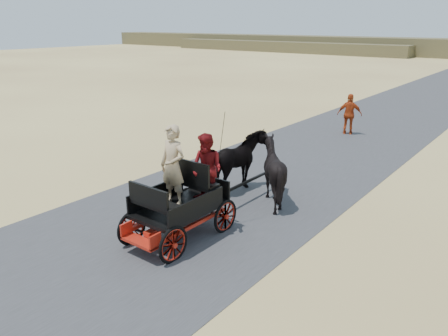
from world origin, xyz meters
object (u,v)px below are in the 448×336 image
Objects in this scene: horse_left at (239,163)px; horse_right at (273,171)px; pedestrian at (350,114)px; carriage at (180,222)px.

horse_right is (1.10, 0.00, 0.00)m from horse_left.
horse_right is 0.98× the size of pedestrian.
horse_right is at bearing -180.00° from horse_left.
horse_left is 1.10m from horse_right.
pedestrian is at bearing -80.81° from horse_right.
carriage is 1.41× the size of horse_right.
horse_right is at bearing 80.92° from pedestrian.
pedestrian reaches higher than horse_left.
carriage is 1.39× the size of pedestrian.
carriage is at bearing 79.61° from horse_right.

